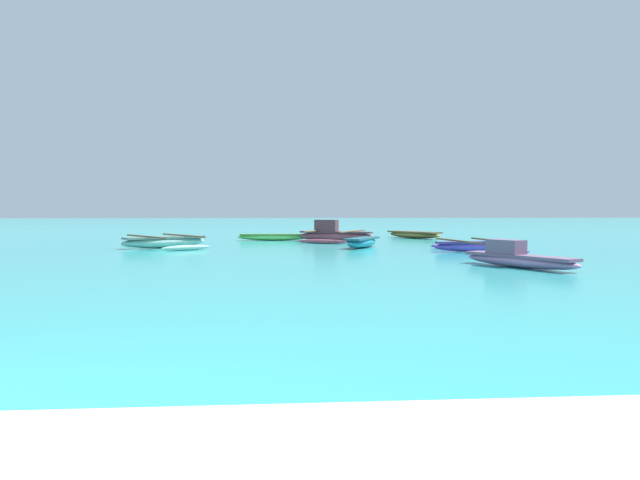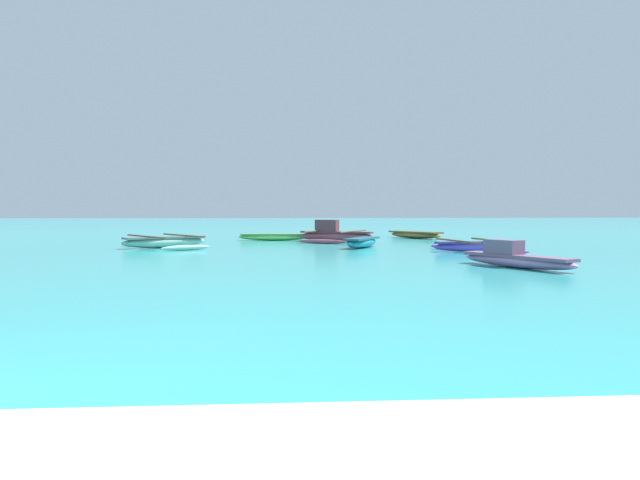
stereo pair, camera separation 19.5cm
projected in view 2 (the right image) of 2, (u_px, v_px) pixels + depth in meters
moored_boat_0 at (274, 237)px, 28.38m from camera, size 3.64×0.96×0.34m
moored_boat_1 at (515, 258)px, 14.77m from camera, size 2.10×3.44×0.70m
moored_boat_2 at (165, 242)px, 22.74m from camera, size 3.90×4.44×0.51m
moored_boat_3 at (335, 235)px, 27.12m from camera, size 3.80×4.32×1.05m
moored_boat_4 at (415, 234)px, 30.64m from camera, size 2.62×3.54×0.37m
moored_boat_5 at (362, 242)px, 22.76m from camera, size 1.90×2.82×0.40m
moored_boat_6 at (476, 246)px, 20.56m from camera, size 3.34×4.07×0.43m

